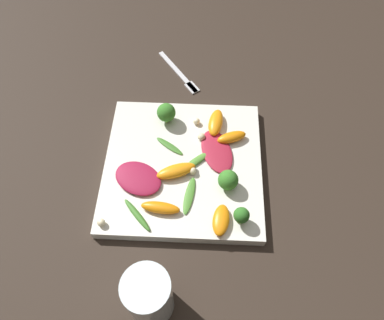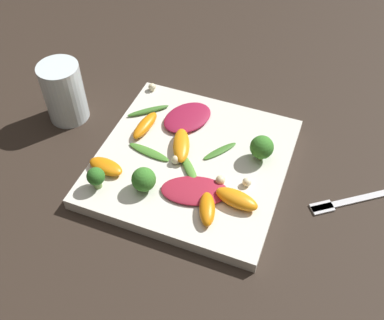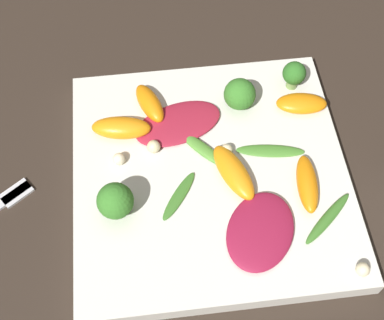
# 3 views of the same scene
# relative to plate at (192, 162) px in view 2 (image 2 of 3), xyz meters

# --- Properties ---
(ground_plane) EXTENTS (2.40, 2.40, 0.00)m
(ground_plane) POSITION_rel_plate_xyz_m (0.00, 0.00, -0.01)
(ground_plane) COLOR #2D231C
(plate) EXTENTS (0.31, 0.31, 0.02)m
(plate) POSITION_rel_plate_xyz_m (0.00, 0.00, 0.00)
(plate) COLOR silver
(plate) RESTS_ON ground_plane
(drinking_glass) EXTENTS (0.07, 0.07, 0.11)m
(drinking_glass) POSITION_rel_plate_xyz_m (-0.26, 0.04, 0.05)
(drinking_glass) COLOR silver
(drinking_glass) RESTS_ON ground_plane
(fork) EXTENTS (0.14, 0.11, 0.01)m
(fork) POSITION_rel_plate_xyz_m (0.26, 0.02, -0.01)
(fork) COLOR silver
(fork) RESTS_ON ground_plane
(radicchio_leaf_0) EXTENTS (0.12, 0.09, 0.01)m
(radicchio_leaf_0) POSITION_rel_plate_xyz_m (0.03, -0.07, 0.02)
(radicchio_leaf_0) COLOR maroon
(radicchio_leaf_0) RESTS_ON plate
(radicchio_leaf_1) EXTENTS (0.10, 0.12, 0.01)m
(radicchio_leaf_1) POSITION_rel_plate_xyz_m (-0.04, 0.08, 0.02)
(radicchio_leaf_1) COLOR maroon
(radicchio_leaf_1) RESTS_ON plate
(orange_segment_0) EXTENTS (0.07, 0.04, 0.02)m
(orange_segment_0) POSITION_rel_plate_xyz_m (0.10, -0.06, 0.02)
(orange_segment_0) COLOR orange
(orange_segment_0) RESTS_ON plate
(orange_segment_1) EXTENTS (0.04, 0.07, 0.02)m
(orange_segment_1) POSITION_rel_plate_xyz_m (0.06, -0.10, 0.02)
(orange_segment_1) COLOR orange
(orange_segment_1) RESTS_ON plate
(orange_segment_2) EXTENTS (0.06, 0.04, 0.02)m
(orange_segment_2) POSITION_rel_plate_xyz_m (-0.12, -0.07, 0.02)
(orange_segment_2) COLOR orange
(orange_segment_2) RESTS_ON plate
(orange_segment_3) EXTENTS (0.03, 0.07, 0.02)m
(orange_segment_3) POSITION_rel_plate_xyz_m (-0.10, 0.03, 0.02)
(orange_segment_3) COLOR orange
(orange_segment_3) RESTS_ON plate
(orange_segment_4) EXTENTS (0.05, 0.08, 0.02)m
(orange_segment_4) POSITION_rel_plate_xyz_m (-0.02, 0.01, 0.02)
(orange_segment_4) COLOR orange
(orange_segment_4) RESTS_ON plate
(broccoli_floret_0) EXTENTS (0.04, 0.04, 0.04)m
(broccoli_floret_0) POSITION_rel_plate_xyz_m (-0.05, -0.09, 0.03)
(broccoli_floret_0) COLOR #84AD5B
(broccoli_floret_0) RESTS_ON plate
(broccoli_floret_1) EXTENTS (0.03, 0.03, 0.04)m
(broccoli_floret_1) POSITION_rel_plate_xyz_m (-0.12, -0.11, 0.03)
(broccoli_floret_1) COLOR #7A9E51
(broccoli_floret_1) RESTS_ON plate
(broccoli_floret_2) EXTENTS (0.04, 0.04, 0.05)m
(broccoli_floret_2) POSITION_rel_plate_xyz_m (0.11, 0.04, 0.04)
(broccoli_floret_2) COLOR #84AD5B
(broccoli_floret_2) RESTS_ON plate
(arugula_sprig_0) EXTENTS (0.07, 0.06, 0.01)m
(arugula_sprig_0) POSITION_rel_plate_xyz_m (-0.12, 0.08, 0.01)
(arugula_sprig_0) COLOR #3D7528
(arugula_sprig_0) RESTS_ON plate
(arugula_sprig_1) EXTENTS (0.08, 0.03, 0.00)m
(arugula_sprig_1) POSITION_rel_plate_xyz_m (-0.07, -0.02, 0.01)
(arugula_sprig_1) COLOR #47842D
(arugula_sprig_1) RESTS_ON plate
(arugula_sprig_2) EXTENTS (0.06, 0.06, 0.01)m
(arugula_sprig_2) POSITION_rel_plate_xyz_m (0.01, -0.03, 0.01)
(arugula_sprig_2) COLOR #518E33
(arugula_sprig_2) RESTS_ON plate
(arugula_sprig_3) EXTENTS (0.05, 0.06, 0.00)m
(arugula_sprig_3) POSITION_rel_plate_xyz_m (0.04, 0.03, 0.01)
(arugula_sprig_3) COLOR #3D7528
(arugula_sprig_3) RESTS_ON plate
(macadamia_nut_0) EXTENTS (0.01, 0.01, 0.01)m
(macadamia_nut_0) POSITION_rel_plate_xyz_m (-0.02, -0.02, 0.02)
(macadamia_nut_0) COLOR beige
(macadamia_nut_0) RESTS_ON plate
(macadamia_nut_1) EXTENTS (0.02, 0.02, 0.02)m
(macadamia_nut_1) POSITION_rel_plate_xyz_m (0.06, -0.03, 0.02)
(macadamia_nut_1) COLOR beige
(macadamia_nut_1) RESTS_ON plate
(macadamia_nut_2) EXTENTS (0.01, 0.01, 0.01)m
(macadamia_nut_2) POSITION_rel_plate_xyz_m (0.10, -0.02, 0.02)
(macadamia_nut_2) COLOR beige
(macadamia_nut_2) RESTS_ON plate
(macadamia_nut_3) EXTENTS (0.01, 0.01, 0.01)m
(macadamia_nut_3) POSITION_rel_plate_xyz_m (-0.13, 0.14, 0.02)
(macadamia_nut_3) COLOR beige
(macadamia_nut_3) RESTS_ON plate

